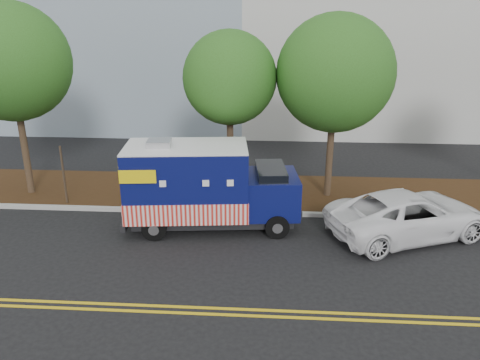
{
  "coord_description": "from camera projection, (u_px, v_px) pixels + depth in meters",
  "views": [
    {
      "loc": [
        3.66,
        -14.33,
        6.98
      ],
      "look_at": [
        2.66,
        0.6,
        1.63
      ],
      "focal_mm": 35.0,
      "sensor_mm": 36.0,
      "label": 1
    }
  ],
  "objects": [
    {
      "name": "tree_c",
      "position": [
        335.0,
        74.0,
        17.06
      ],
      "size": [
        4.32,
        4.32,
        7.06
      ],
      "color": "#38281C",
      "rests_on": "ground"
    },
    {
      "name": "tree_a",
      "position": [
        11.0,
        62.0,
        17.21
      ],
      "size": [
        4.38,
        4.38,
        7.48
      ],
      "color": "#38281C",
      "rests_on": "ground"
    },
    {
      "name": "centerline_near",
      "position": [
        122.0,
        304.0,
        11.86
      ],
      "size": [
        120.0,
        0.1,
        0.01
      ],
      "primitive_type": "cube",
      "color": "gold",
      "rests_on": "ground"
    },
    {
      "name": "tree_b",
      "position": [
        230.0,
        78.0,
        17.43
      ],
      "size": [
        3.52,
        3.52,
        6.47
      ],
      "color": "#38281C",
      "rests_on": "ground"
    },
    {
      "name": "centerline_far",
      "position": [
        119.0,
        310.0,
        11.62
      ],
      "size": [
        120.0,
        0.1,
        0.01
      ],
      "primitive_type": "cube",
      "color": "gold",
      "rests_on": "ground"
    },
    {
      "name": "ground",
      "position": [
        162.0,
        229.0,
        16.04
      ],
      "size": [
        120.0,
        120.0,
        0.0
      ],
      "primitive_type": "plane",
      "color": "black",
      "rests_on": "ground"
    },
    {
      "name": "mulch_strip",
      "position": [
        181.0,
        190.0,
        19.31
      ],
      "size": [
        120.0,
        4.0,
        0.15
      ],
      "primitive_type": "cube",
      "color": "#331B0E",
      "rests_on": "ground"
    },
    {
      "name": "white_car",
      "position": [
        409.0,
        214.0,
        15.33
      ],
      "size": [
        5.95,
        4.31,
        1.5
      ],
      "primitive_type": "imported",
      "rotation": [
        0.0,
        0.0,
        1.95
      ],
      "color": "white",
      "rests_on": "ground"
    },
    {
      "name": "food_truck",
      "position": [
        203.0,
        188.0,
        15.77
      ],
      "size": [
        6.08,
        2.79,
        3.1
      ],
      "rotation": [
        0.0,
        0.0,
        0.1
      ],
      "color": "black",
      "rests_on": "ground"
    },
    {
      "name": "sign_post",
      "position": [
        64.0,
        177.0,
        17.51
      ],
      "size": [
        0.06,
        0.06,
        2.4
      ],
      "primitive_type": "cube",
      "color": "#473828",
      "rests_on": "ground"
    },
    {
      "name": "curb",
      "position": [
        170.0,
        211.0,
        17.33
      ],
      "size": [
        120.0,
        0.18,
        0.15
      ],
      "primitive_type": "cube",
      "color": "#9E9E99",
      "rests_on": "ground"
    }
  ]
}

